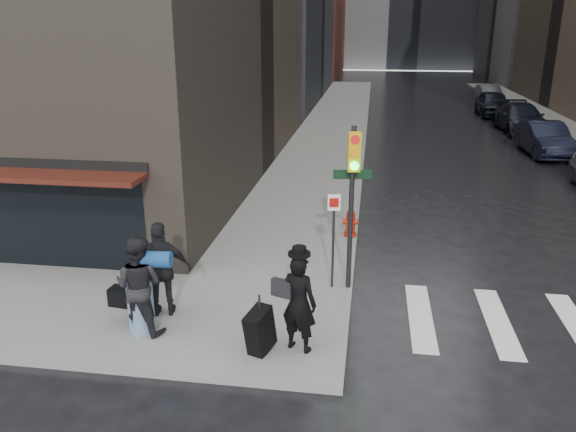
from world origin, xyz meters
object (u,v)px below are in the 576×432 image
parked_car_5 (489,95)px  parked_car_4 (493,103)px  man_overcoat (291,307)px  man_greycoat (162,269)px  parked_car_3 (520,118)px  parked_car_2 (545,139)px  traffic_light (351,188)px  fire_hydrant (350,224)px  man_jeans (139,285)px

parked_car_5 → parked_car_4: bearing=-101.6°
man_overcoat → man_greycoat: (-2.83, 0.97, 0.14)m
parked_car_3 → parked_car_2: bearing=-95.3°
traffic_light → parked_car_3: size_ratio=0.68×
fire_hydrant → parked_car_3: (9.03, 19.08, 0.30)m
fire_hydrant → parked_car_4: parked_car_4 is taller
traffic_light → parked_car_5: bearing=66.6°
parked_car_2 → parked_car_3: size_ratio=0.86×
man_overcoat → fire_hydrant: bearing=-77.6°
parked_car_2 → man_jeans: bearing=-126.6°
parked_car_2 → parked_car_5: bearing=84.6°
traffic_light → parked_car_4: (8.58, 28.82, -1.75)m
parked_car_5 → parked_car_2: bearing=-96.2°
man_overcoat → parked_car_2: size_ratio=0.44×
man_jeans → parked_car_4: size_ratio=0.41×
fire_hydrant → man_overcoat: bearing=-97.8°
man_jeans → parked_car_3: (12.89, 25.03, -0.34)m
man_overcoat → man_greycoat: man_overcoat is taller
parked_car_4 → traffic_light: bearing=-105.8°
man_greycoat → man_overcoat: bearing=147.7°
traffic_light → parked_car_2: size_ratio=0.79×
parked_car_4 → parked_car_5: bearing=82.7°
man_greycoat → parked_car_4: man_greycoat is taller
man_greycoat → parked_car_2: size_ratio=0.43×
man_greycoat → traffic_light: bearing=-168.1°
parked_car_3 → parked_car_4: parked_car_4 is taller
parked_car_4 → fire_hydrant: bearing=-108.0°
man_jeans → parked_car_5: man_jeans is taller
parked_car_4 → parked_car_3: bearing=-85.8°
parked_car_3 → parked_car_4: (-0.37, 6.30, 0.02)m
man_greycoat → fire_hydrant: size_ratio=2.54×
parked_car_3 → man_overcoat: bearing=-113.5°
parked_car_4 → parked_car_5: (0.89, 6.30, -0.11)m
man_jeans → parked_car_5: 39.95m
man_greycoat → parked_car_5: size_ratio=0.47×
man_jeans → traffic_light: (3.94, 2.51, 1.43)m
man_jeans → parked_car_2: man_jeans is taller
man_overcoat → fire_hydrant: man_overcoat is taller
man_overcoat → parked_car_3: (9.87, 25.27, -0.23)m
traffic_light → parked_car_4: traffic_light is taller
fire_hydrant → parked_car_3: 21.12m
man_greycoat → man_jeans: bearing=61.9°
parked_car_2 → parked_car_5: 18.92m
traffic_light → parked_car_3: bearing=60.0°
man_jeans → fire_hydrant: bearing=-116.7°
parked_car_2 → parked_car_5: parked_car_2 is taller
man_jeans → parked_car_2: 22.55m
man_jeans → fire_hydrant: size_ratio=2.49×
man_greycoat → fire_hydrant: man_greycoat is taller
traffic_light → parked_car_2: (8.60, 16.23, -1.79)m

